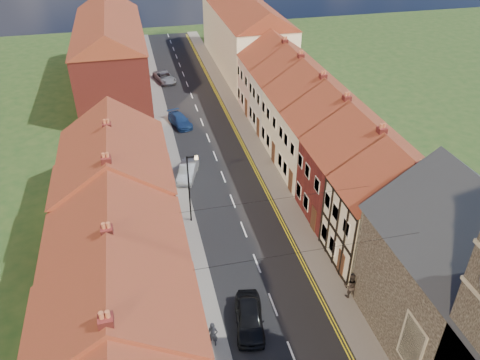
# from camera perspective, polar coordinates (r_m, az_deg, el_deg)

# --- Properties ---
(road) EXTENTS (7.00, 90.00, 0.02)m
(road) POSITION_cam_1_polar(r_m,az_deg,el_deg) (47.09, -3.05, 2.93)
(road) COLOR black
(road) RESTS_ON ground
(pavement_left) EXTENTS (1.80, 90.00, 0.12)m
(pavement_left) POSITION_cam_1_polar(r_m,az_deg,el_deg) (46.61, -8.37, 2.33)
(pavement_left) COLOR gray
(pavement_left) RESTS_ON ground
(pavement_right) EXTENTS (1.80, 90.00, 0.12)m
(pavement_right) POSITION_cam_1_polar(r_m,az_deg,el_deg) (47.92, 2.13, 3.60)
(pavement_right) COLOR gray
(pavement_right) RESTS_ON ground
(cottage_r_tudor) EXTENTS (8.30, 5.20, 9.00)m
(cottage_r_tudor) POSITION_cam_1_polar(r_m,az_deg,el_deg) (33.96, 18.11, -3.09)
(cottage_r_tudor) COLOR white
(cottage_r_tudor) RESTS_ON ground
(cottage_r_white_near) EXTENTS (8.30, 6.00, 9.00)m
(cottage_r_white_near) POSITION_cam_1_polar(r_m,az_deg,el_deg) (37.82, 14.27, 1.57)
(cottage_r_white_near) COLOR maroon
(cottage_r_white_near) RESTS_ON ground
(cottage_r_cream_mid) EXTENTS (8.30, 5.20, 9.00)m
(cottage_r_cream_mid) POSITION_cam_1_polar(r_m,az_deg,el_deg) (42.00, 11.11, 5.33)
(cottage_r_cream_mid) COLOR white
(cottage_r_cream_mid) RESTS_ON ground
(cottage_r_pink) EXTENTS (8.30, 6.00, 9.00)m
(cottage_r_pink) POSITION_cam_1_polar(r_m,az_deg,el_deg) (46.45, 8.51, 8.36)
(cottage_r_pink) COLOR white
(cottage_r_pink) RESTS_ON ground
(cottage_r_white_far) EXTENTS (8.30, 5.20, 9.00)m
(cottage_r_white_far) POSITION_cam_1_polar(r_m,az_deg,el_deg) (51.07, 6.34, 10.85)
(cottage_r_white_far) COLOR white
(cottage_r_white_far) RESTS_ON ground
(cottage_r_cream_far) EXTENTS (8.30, 6.00, 9.00)m
(cottage_r_cream_far) POSITION_cam_1_polar(r_m,az_deg,el_deg) (55.84, 4.51, 12.90)
(cottage_r_cream_far) COLOR #FFD6C9
(cottage_r_cream_far) RESTS_ON ground
(cottage_l_cream) EXTENTS (8.30, 6.30, 9.10)m
(cottage_l_cream) POSITION_cam_1_polar(r_m,az_deg,el_deg) (24.77, -14.43, -18.64)
(cottage_l_cream) COLOR white
(cottage_l_cream) RESTS_ON ground
(cottage_l_white) EXTENTS (8.30, 6.90, 8.80)m
(cottage_l_white) POSITION_cam_1_polar(r_m,az_deg,el_deg) (29.36, -14.67, -9.14)
(cottage_l_white) COLOR white
(cottage_l_white) RESTS_ON ground
(cottage_l_brick_mid) EXTENTS (8.30, 5.70, 9.10)m
(cottage_l_brick_mid) POSITION_cam_1_polar(r_m,az_deg,el_deg) (34.10, -14.90, -2.19)
(cottage_l_brick_mid) COLOR maroon
(cottage_l_brick_mid) RESTS_ON ground
(cottage_l_pink) EXTENTS (8.30, 6.30, 8.80)m
(cottage_l_pink) POSITION_cam_1_polar(r_m,az_deg,el_deg) (39.11, -15.00, 2.40)
(cottage_l_pink) COLOR white
(cottage_l_pink) RESTS_ON ground
(block_right_far) EXTENTS (8.30, 24.20, 10.50)m
(block_right_far) POSITION_cam_1_polar(r_m,az_deg,el_deg) (69.63, 0.62, 17.76)
(block_right_far) COLOR white
(block_right_far) RESTS_ON ground
(block_left_far) EXTENTS (8.30, 24.20, 10.50)m
(block_left_far) POSITION_cam_1_polar(r_m,az_deg,el_deg) (62.92, -15.46, 14.96)
(block_left_far) COLOR maroon
(block_left_far) RESTS_ON ground
(lamppost) EXTENTS (0.88, 0.15, 6.00)m
(lamppost) POSITION_cam_1_polar(r_m,az_deg,el_deg) (36.34, -6.13, -0.63)
(lamppost) COLOR black
(lamppost) RESTS_ON pavement_left
(car_near) EXTENTS (2.44, 4.49, 1.45)m
(car_near) POSITION_cam_1_polar(r_m,az_deg,el_deg) (30.05, 1.16, -16.42)
(car_near) COLOR black
(car_near) RESTS_ON ground
(car_mid) EXTENTS (2.69, 4.32, 1.34)m
(car_mid) POSITION_cam_1_polar(r_m,az_deg,el_deg) (43.56, -6.39, 1.07)
(car_mid) COLOR #94979B
(car_mid) RESTS_ON ground
(car_far) EXTENTS (2.78, 4.54, 1.23)m
(car_far) POSITION_cam_1_polar(r_m,az_deg,el_deg) (53.35, -7.34, 7.23)
(car_far) COLOR navy
(car_far) RESTS_ON ground
(car_distant) EXTENTS (3.21, 5.05, 1.30)m
(car_distant) POSITION_cam_1_polar(r_m,az_deg,el_deg) (66.06, -9.18, 12.27)
(car_distant) COLOR #999BA0
(car_distant) RESTS_ON ground
(pedestrian_left) EXTENTS (0.72, 0.58, 1.73)m
(pedestrian_left) POSITION_cam_1_polar(r_m,az_deg,el_deg) (28.94, -3.34, -18.29)
(pedestrian_left) COLOR black
(pedestrian_left) RESTS_ON pavement_left
(pedestrian_right) EXTENTS (1.08, 0.93, 1.92)m
(pedestrian_right) POSITION_cam_1_polar(r_m,az_deg,el_deg) (32.20, 13.32, -12.41)
(pedestrian_right) COLOR #2A2422
(pedestrian_right) RESTS_ON pavement_right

